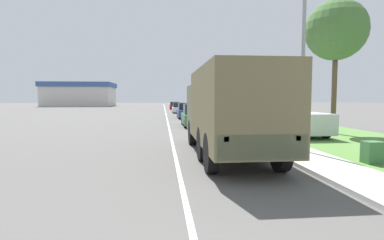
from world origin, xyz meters
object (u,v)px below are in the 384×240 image
Objects in this scene: car_second_ahead at (186,111)px; car_nearest_ahead at (195,116)px; military_truck at (228,109)px; car_third_ahead at (179,108)px; car_fourth_ahead at (175,106)px; pickup_truck at (293,119)px; lamp_post at (299,19)px.

car_nearest_ahead is at bearing -90.11° from car_second_ahead.
car_third_ahead is (-0.01, 31.50, -1.06)m from military_truck.
pickup_truck is (5.28, -38.95, 0.26)m from car_fourth_ahead.
military_truck is 4.24m from lamp_post.
car_nearest_ahead is 0.95× the size of car_second_ahead.
car_fourth_ahead is (-0.10, 45.10, -1.09)m from military_truck.
car_nearest_ahead is at bearing 89.48° from military_truck.
car_second_ahead is (0.02, 8.88, -0.03)m from car_nearest_ahead.
military_truck is 0.93× the size of lamp_post.
car_nearest_ahead is 0.80× the size of pickup_truck.
car_third_ahead reaches higher than car_fourth_ahead.
car_third_ahead is 0.52× the size of lamp_post.
car_second_ahead is 1.05× the size of car_third_ahead.
car_nearest_ahead reaches higher than car_third_ahead.
pickup_truck is at bearing 49.88° from military_truck.
car_fourth_ahead is at bearing 90.12° from military_truck.
car_third_ahead is at bearing 101.58° from pickup_truck.
car_second_ahead is at bearing 89.89° from car_nearest_ahead.
military_truck is at bearing -89.99° from car_third_ahead.
car_fourth_ahead is 0.51× the size of lamp_post.
lamp_post is at bearing -86.45° from car_fourth_ahead.
car_second_ahead is at bearing 89.66° from military_truck.
car_second_ahead reaches higher than car_fourth_ahead.
car_third_ahead is 13.60m from car_fourth_ahead.
military_truck is 1.44× the size of pickup_truck.
military_truck is at bearing -174.05° from lamp_post.
pickup_truck is at bearing -70.60° from car_second_ahead.
car_third_ahead is at bearing 90.33° from car_nearest_ahead.
military_truck is 20.55m from car_second_ahead.
car_fourth_ahead is at bearing 90.37° from car_third_ahead.
car_second_ahead is 1.07× the size of car_fourth_ahead.
car_second_ahead reaches higher than car_third_ahead.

